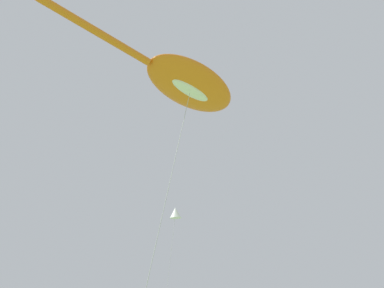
{
  "coord_description": "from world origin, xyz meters",
  "views": [
    {
      "loc": [
        -6.81,
        3.75,
        1.65
      ],
      "look_at": [
        1.22,
        10.33,
        11.01
      ],
      "focal_mm": 35.46,
      "sensor_mm": 36.0,
      "label": 1
    }
  ],
  "objects": [
    {
      "name": "big_show_kite",
      "position": [
        2.06,
        11.52,
        16.42
      ],
      "size": [
        12.0,
        4.31,
        16.94
      ],
      "rotation": [
        0.0,
        0.0,
        -0.24
      ],
      "color": "orange",
      "rests_on": "ground"
    },
    {
      "name": "small_kite_streamer_purple",
      "position": [
        12.47,
        21.26,
        17.68
      ],
      "size": [
        1.87,
        1.39,
        18.29
      ],
      "rotation": [
        0.0,
        0.0,
        -1.04
      ],
      "color": "white",
      "rests_on": "ground"
    }
  ]
}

